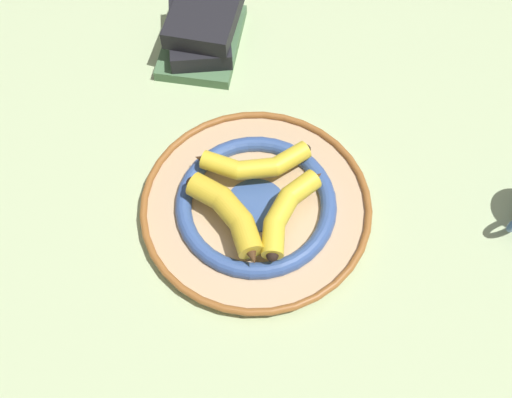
{
  "coord_description": "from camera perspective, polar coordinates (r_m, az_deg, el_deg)",
  "views": [
    {
      "loc": [
        0.38,
        -0.28,
        0.85
      ],
      "look_at": [
        0.03,
        0.02,
        0.04
      ],
      "focal_mm": 42.0,
      "sensor_mm": 36.0,
      "label": 1
    }
  ],
  "objects": [
    {
      "name": "banana_c",
      "position": [
        0.9,
        -2.53,
        -1.44
      ],
      "size": [
        0.18,
        0.06,
        0.04
      ],
      "rotation": [
        0.0,
        0.0,
        -3.2
      ],
      "color": "gold",
      "rests_on": "decorative_bowl"
    },
    {
      "name": "banana_a",
      "position": [
        0.95,
        -0.19,
        3.31
      ],
      "size": [
        0.13,
        0.16,
        0.03
      ],
      "rotation": [
        0.0,
        0.0,
        0.97
      ],
      "color": "yellow",
      "rests_on": "decorative_bowl"
    },
    {
      "name": "book_stack",
      "position": [
        1.16,
        -5.13,
        15.88
      ],
      "size": [
        0.23,
        0.24,
        0.09
      ],
      "rotation": [
        0.0,
        0.0,
        2.35
      ],
      "color": "#4C754C",
      "rests_on": "ground_plane"
    },
    {
      "name": "decorative_bowl",
      "position": [
        0.95,
        -0.0,
        -0.62
      ],
      "size": [
        0.37,
        0.37,
        0.03
      ],
      "color": "tan",
      "rests_on": "ground_plane"
    },
    {
      "name": "ground_plane",
      "position": [
        0.97,
        -2.07,
        -0.64
      ],
      "size": [
        2.8,
        2.8,
        0.0
      ],
      "primitive_type": "plane",
      "color": "#B2C693"
    },
    {
      "name": "banana_b",
      "position": [
        0.91,
        2.92,
        -1.05
      ],
      "size": [
        0.09,
        0.16,
        0.03
      ],
      "rotation": [
        0.0,
        0.0,
        -1.19
      ],
      "color": "yellow",
      "rests_on": "decorative_bowl"
    }
  ]
}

